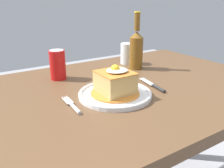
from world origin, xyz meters
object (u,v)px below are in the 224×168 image
knife (155,86)px  soda_can (58,65)px  drinking_glass (127,55)px  fork (73,106)px  beer_bottle_amber (136,48)px  main_plate (115,94)px

knife → soda_can: bearing=131.9°
knife → drinking_glass: bearing=71.3°
soda_can → drinking_glass: 0.39m
knife → drinking_glass: drinking_glass is taller
fork → beer_bottle_amber: 0.51m
fork → soda_can: bearing=77.2°
fork → drinking_glass: 0.57m
main_plate → fork: 0.16m
main_plate → beer_bottle_amber: size_ratio=0.97×
main_plate → fork: bearing=-179.0°
fork → soda_can: (0.07, 0.29, 0.06)m
soda_can → knife: bearing=-48.1°
drinking_glass → main_plate: bearing=-131.5°
main_plate → beer_bottle_amber: bearing=40.5°
beer_bottle_amber → drinking_glass: (0.02, 0.10, -0.05)m
fork → knife: same height
beer_bottle_amber → knife: bearing=-111.7°
fork → beer_bottle_amber: beer_bottle_amber is taller
main_plate → soda_can: bearing=108.4°
soda_can → beer_bottle_amber: bearing=-8.4°
beer_bottle_amber → drinking_glass: bearing=79.7°
main_plate → fork: size_ratio=1.81×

